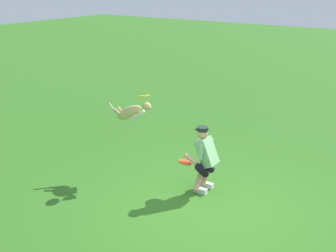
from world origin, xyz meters
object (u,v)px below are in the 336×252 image
at_px(dog, 131,112).
at_px(frisbee_held, 185,162).
at_px(person, 205,157).
at_px(frisbee_flying, 143,96).

height_order(dog, frisbee_held, dog).
height_order(person, dog, dog).
bearing_deg(dog, frisbee_held, -20.34).
bearing_deg(person, frisbee_held, 38.35).
height_order(dog, frisbee_flying, frisbee_flying).
bearing_deg(frisbee_held, dog, -7.20).
relative_size(person, frisbee_flying, 5.16).
distance_m(dog, frisbee_flying, 0.48).
xyz_separation_m(person, frisbee_held, (0.29, 0.25, -0.09)).
relative_size(dog, frisbee_flying, 4.03).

